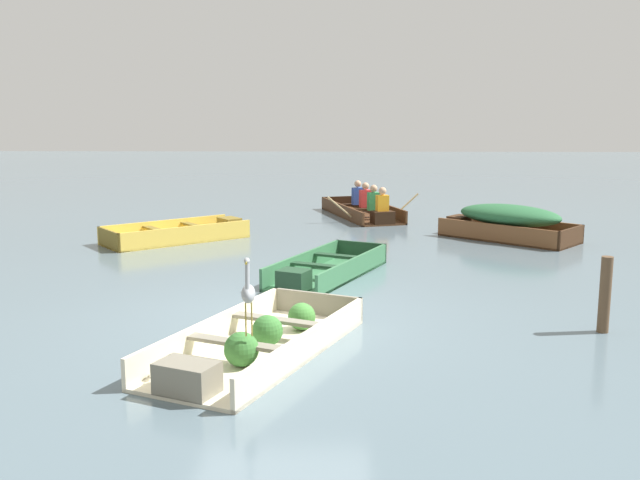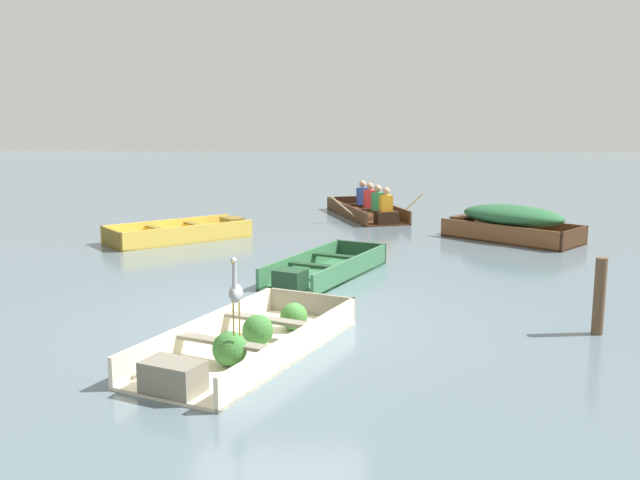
# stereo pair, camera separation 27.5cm
# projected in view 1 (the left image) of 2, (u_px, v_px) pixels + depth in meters

# --- Properties ---
(ground_plane) EXTENTS (80.00, 80.00, 0.00)m
(ground_plane) POSITION_uv_depth(u_px,v_px,m) (279.00, 315.00, 9.38)
(ground_plane) COLOR slate
(dinghy_cream_foreground) EXTENTS (2.36, 3.31, 0.40)m
(dinghy_cream_foreground) POSITION_uv_depth(u_px,v_px,m) (257.00, 343.00, 7.78)
(dinghy_cream_foreground) COLOR beige
(dinghy_cream_foreground) RESTS_ON ground
(skiff_wooden_brown_near_moored) EXTENTS (2.84, 2.66, 0.73)m
(skiff_wooden_brown_near_moored) POSITION_uv_depth(u_px,v_px,m) (508.00, 219.00, 14.91)
(skiff_wooden_brown_near_moored) COLOR brown
(skiff_wooden_brown_near_moored) RESTS_ON ground
(skiff_yellow_mid_moored) EXTENTS (2.96, 2.67, 0.37)m
(skiff_yellow_mid_moored) POSITION_uv_depth(u_px,v_px,m) (182.00, 234.00, 14.83)
(skiff_yellow_mid_moored) COLOR #E5BC47
(skiff_yellow_mid_moored) RESTS_ON ground
(skiff_green_far_moored) EXTENTS (2.01, 2.91, 0.35)m
(skiff_green_far_moored) POSITION_uv_depth(u_px,v_px,m) (325.00, 271.00, 11.45)
(skiff_green_far_moored) COLOR #387047
(skiff_green_far_moored) RESTS_ON ground
(rowboat_dark_varnish_with_crew) EXTENTS (2.46, 3.54, 0.90)m
(rowboat_dark_varnish_with_crew) POSITION_uv_depth(u_px,v_px,m) (365.00, 209.00, 17.99)
(rowboat_dark_varnish_with_crew) COLOR #4C2D19
(rowboat_dark_varnish_with_crew) RESTS_ON ground
(heron_on_dinghy) EXTENTS (0.16, 0.46, 0.84)m
(heron_on_dinghy) POSITION_uv_depth(u_px,v_px,m) (248.00, 292.00, 7.08)
(heron_on_dinghy) COLOR olive
(heron_on_dinghy) RESTS_ON dinghy_cream_foreground
(mooring_post) EXTENTS (0.14, 0.14, 0.93)m
(mooring_post) POSITION_uv_depth(u_px,v_px,m) (605.00, 295.00, 8.55)
(mooring_post) COLOR brown
(mooring_post) RESTS_ON ground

